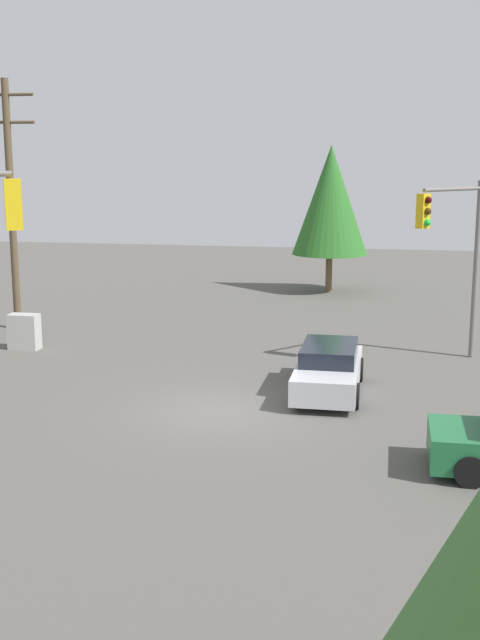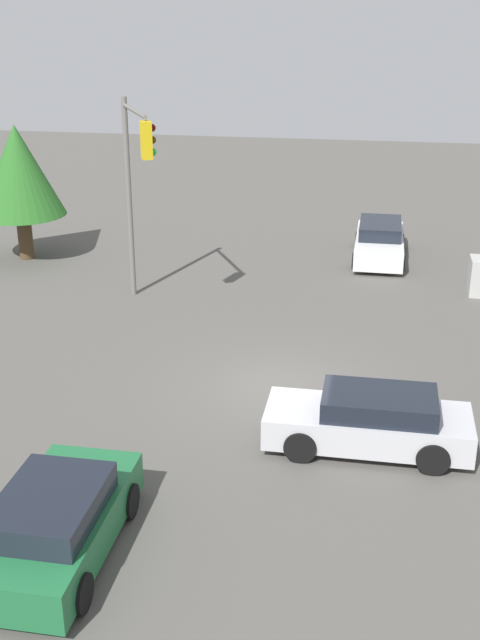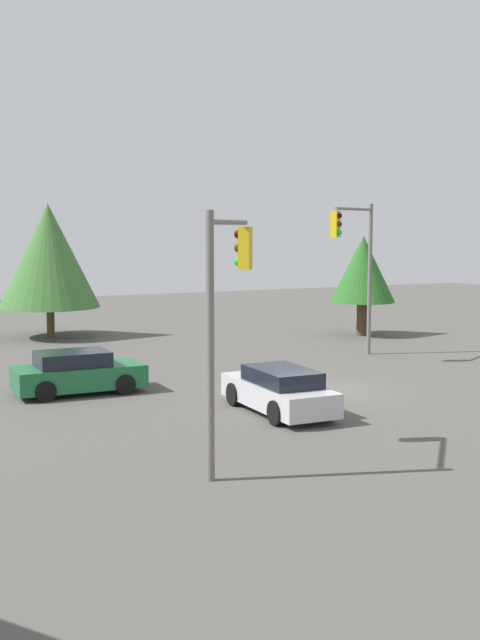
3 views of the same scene
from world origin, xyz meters
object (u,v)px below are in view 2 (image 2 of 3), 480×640
sedan_silver (370,421)px  traffic_signal_main (135,171)px  sedan_white (379,241)px  sedan_green (56,523)px  electrical_cabinet (478,276)px

sedan_silver → traffic_signal_main: 11.40m
sedan_silver → sedan_white: 14.41m
sedan_green → electrical_cabinet: (-15.60, 8.69, -0.07)m
sedan_green → traffic_signal_main: (-12.43, -2.16, 3.71)m
sedan_silver → electrical_cabinet: bearing=-17.0°
traffic_signal_main → electrical_cabinet: size_ratio=5.23×
sedan_green → traffic_signal_main: bearing=99.9°
sedan_silver → sedan_green: 7.15m
sedan_green → sedan_silver: bearing=41.4°
sedan_silver → traffic_signal_main: bearing=44.3°
electrical_cabinet → sedan_white: bearing=-136.6°
sedan_silver → traffic_signal_main: size_ratio=0.69×
sedan_silver → electrical_cabinet: size_ratio=3.62×
traffic_signal_main → sedan_silver: bearing=15.7°
sedan_silver → sedan_green: sedan_green is taller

